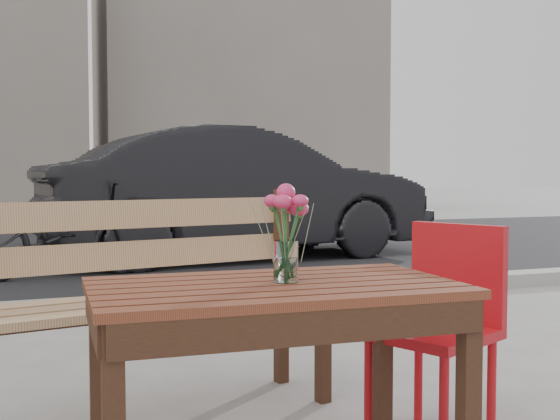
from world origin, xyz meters
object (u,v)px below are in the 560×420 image
object	(u,v)px
parked_car	(237,194)
red_chair	(442,315)
main_vase	(286,221)
main_table	(275,320)
bicycle	(62,230)

from	to	relation	value
parked_car	red_chair	bearing A→B (deg)	165.06
main_vase	red_chair	bearing A→B (deg)	19.48
main_vase	parked_car	distance (m)	6.30
main_table	parked_car	world-z (taller)	parked_car
main_table	main_vase	world-z (taller)	main_vase
main_table	bicycle	size ratio (longest dim) A/B	0.63
main_table	red_chair	bearing A→B (deg)	22.00
main_table	bicycle	xyz separation A→B (m)	(-0.30, 5.10, -0.10)
main_table	bicycle	distance (m)	5.11
main_vase	parked_car	size ratio (longest dim) A/B	0.07
red_chair	parked_car	world-z (taller)	parked_car
main_vase	main_table	bearing A→B (deg)	-165.38
red_chair	bicycle	world-z (taller)	bicycle
red_chair	bicycle	xyz separation A→B (m)	(-1.09, 4.83, -0.00)
main_vase	bicycle	world-z (taller)	main_vase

